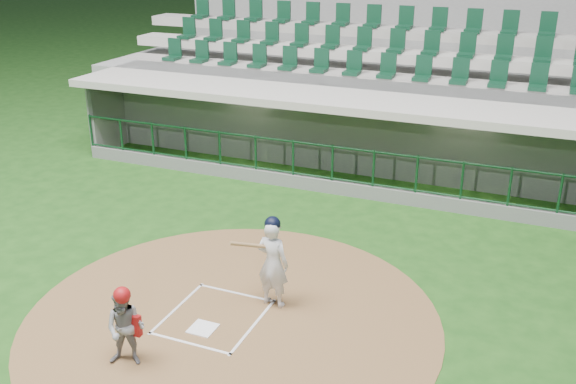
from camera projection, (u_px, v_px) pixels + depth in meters
name	position (u px, v px, depth m)	size (l,w,h in m)	color
ground	(223.00, 309.00, 11.39)	(120.00, 120.00, 0.00)	#194513
dirt_circle	(232.00, 318.00, 11.11)	(7.20, 7.20, 0.01)	brown
home_plate	(203.00, 328.00, 10.78)	(0.43, 0.43, 0.02)	white
batter_box_chalk	(214.00, 317.00, 11.13)	(1.55, 1.80, 0.01)	silver
dugout_structure	(359.00, 138.00, 17.70)	(16.40, 3.70, 3.00)	slate
seating_deck	(384.00, 97.00, 20.20)	(17.00, 6.72, 5.15)	gray
batter	(273.00, 261.00, 11.20)	(0.86, 0.87, 1.72)	silver
catcher	(126.00, 327.00, 9.70)	(0.73, 0.64, 1.34)	gray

